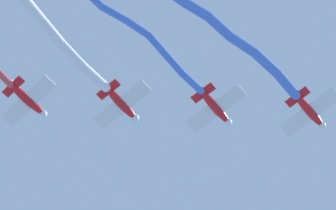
% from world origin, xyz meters
% --- Properties ---
extents(airplane_lead, '(4.91, 6.52, 1.62)m').
position_xyz_m(airplane_lead, '(5.27, -2.15, 73.89)').
color(airplane_lead, red).
extents(smoke_trail_lead, '(21.18, 2.57, 2.20)m').
position_xyz_m(smoke_trail_lead, '(-7.18, -2.44, 73.45)').
color(smoke_trail_lead, '#4C75DB').
extents(airplane_left_wing, '(4.94, 6.54, 1.62)m').
position_xyz_m(airplane_left_wing, '(-1.72, 3.71, 74.14)').
color(airplane_left_wing, red).
extents(smoke_trail_left_wing, '(26.08, 2.32, 2.34)m').
position_xyz_m(smoke_trail_left_wing, '(-16.67, 3.21, 73.57)').
color(smoke_trail_left_wing, '#4C75DB').
extents(airplane_right_wing, '(4.92, 6.53, 1.62)m').
position_xyz_m(airplane_right_wing, '(-8.72, 9.57, 74.39)').
color(airplane_right_wing, red).
extents(smoke_trail_right_wing, '(20.59, 6.49, 2.93)m').
position_xyz_m(smoke_trail_right_wing, '(-21.00, 7.06, 73.21)').
color(smoke_trail_right_wing, white).
extents(airplane_slot, '(4.85, 6.48, 1.62)m').
position_xyz_m(airplane_slot, '(-15.72, 15.42, 74.64)').
color(airplane_slot, red).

